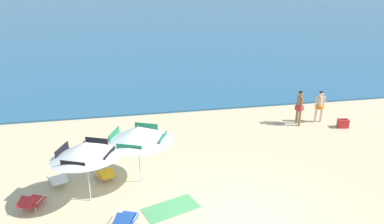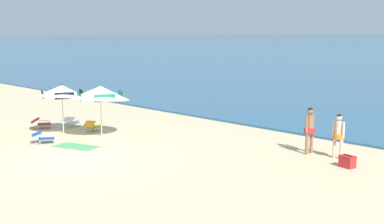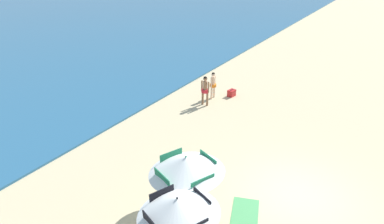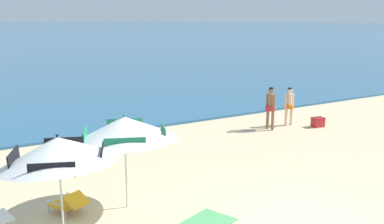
# 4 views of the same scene
# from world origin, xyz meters

# --- Properties ---
(ground_plane) EXTENTS (800.00, 800.00, 0.00)m
(ground_plane) POSITION_xyz_m (0.00, 0.00, 0.00)
(ground_plane) COLOR #CCB78C
(beach_umbrella_striped_main) EXTENTS (3.06, 3.08, 2.29)m
(beach_umbrella_striped_main) POSITION_xyz_m (-4.65, 2.15, 1.92)
(beach_umbrella_striped_main) COLOR silver
(beach_umbrella_striped_main) RESTS_ON ground
(beach_umbrella_striped_second) EXTENTS (3.10, 3.12, 2.30)m
(beach_umbrella_striped_second) POSITION_xyz_m (-2.92, 3.01, 1.93)
(beach_umbrella_striped_second) COLOR silver
(beach_umbrella_striped_second) RESTS_ON ground
(lounge_chair_under_umbrella) EXTENTS (0.84, 1.00, 0.50)m
(lounge_chair_under_umbrella) POSITION_xyz_m (-5.82, 3.25, 0.28)
(lounge_chair_under_umbrella) COLOR white
(lounge_chair_under_umbrella) RESTS_ON ground
(lounge_chair_beside_umbrella) EXTENTS (0.86, 1.02, 0.52)m
(lounge_chair_beside_umbrella) POSITION_xyz_m (-6.51, 2.05, 0.27)
(lounge_chair_beside_umbrella) COLOR red
(lounge_chair_beside_umbrella) RESTS_ON ground
(lounge_chair_facing_sea) EXTENTS (0.86, 1.03, 0.52)m
(lounge_chair_facing_sea) POSITION_xyz_m (-4.20, 3.38, 0.27)
(lounge_chair_facing_sea) COLOR gold
(lounge_chair_facing_sea) RESTS_ON ground
(lounge_chair_spare_folded) EXTENTS (0.83, 1.01, 0.51)m
(lounge_chair_spare_folded) POSITION_xyz_m (-3.51, 0.58, 0.28)
(lounge_chair_spare_folded) COLOR #1E4799
(lounge_chair_spare_folded) RESTS_ON ground
(person_standing_near_shore) EXTENTS (0.43, 0.52, 1.74)m
(person_standing_near_shore) POSITION_xyz_m (4.97, 6.88, 1.01)
(person_standing_near_shore) COLOR #8C6042
(person_standing_near_shore) RESTS_ON ground
(person_standing_beside) EXTENTS (0.48, 0.40, 1.62)m
(person_standing_beside) POSITION_xyz_m (6.10, 6.99, 0.94)
(person_standing_beside) COLOR beige
(person_standing_beside) RESTS_ON ground
(cooler_box) EXTENTS (0.54, 0.41, 0.43)m
(cooler_box) POSITION_xyz_m (6.95, 6.15, 0.20)
(cooler_box) COLOR red
(cooler_box) RESTS_ON ground
(beach_towel) EXTENTS (2.00, 1.45, 0.01)m
(beach_towel) POSITION_xyz_m (-2.06, 1.22, 0.01)
(beach_towel) COLOR #4C9E5B
(beach_towel) RESTS_ON ground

